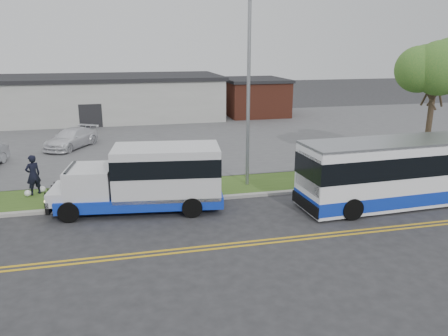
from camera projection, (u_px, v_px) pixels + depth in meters
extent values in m
plane|color=#28282B|center=(202.00, 209.00, 20.12)|extent=(140.00, 140.00, 0.00)
cube|color=gold|center=(220.00, 245.00, 16.52)|extent=(70.00, 0.12, 0.01)
cube|color=gold|center=(222.00, 248.00, 16.24)|extent=(70.00, 0.12, 0.01)
cube|color=#9E9B93|center=(197.00, 199.00, 21.13)|extent=(80.00, 0.30, 0.15)
cube|color=#34511B|center=(191.00, 188.00, 22.82)|extent=(80.00, 3.30, 0.10)
cube|color=#4C4C4F|center=(164.00, 136.00, 36.02)|extent=(80.00, 25.00, 0.10)
cube|color=#9E9E99|center=(93.00, 100.00, 43.52)|extent=(25.00, 10.00, 4.00)
cube|color=black|center=(91.00, 78.00, 42.92)|extent=(25.40, 10.40, 0.35)
cube|color=black|center=(91.00, 116.00, 39.13)|extent=(2.00, 0.15, 2.20)
cube|color=brown|center=(254.00, 98.00, 46.31)|extent=(6.00, 7.00, 3.60)
cube|color=black|center=(254.00, 80.00, 45.77)|extent=(6.30, 7.30, 0.30)
cylinder|color=#36291D|center=(428.00, 131.00, 25.37)|extent=(0.32, 0.32, 4.76)
ellipsoid|color=#2D6523|center=(437.00, 65.00, 24.35)|extent=(5.20, 5.20, 4.42)
cylinder|color=gray|center=(248.00, 95.00, 22.09)|extent=(0.18, 0.18, 9.50)
cube|color=#1031B6|center=(142.00, 197.00, 19.90)|extent=(7.51, 3.35, 0.53)
cube|color=silver|center=(167.00, 171.00, 19.68)|extent=(4.97, 3.02, 2.24)
cube|color=black|center=(167.00, 163.00, 19.58)|extent=(4.99, 3.07, 0.80)
cube|color=silver|center=(90.00, 181.00, 19.43)|extent=(2.19, 2.52, 1.28)
cube|color=black|center=(71.00, 177.00, 19.29)|extent=(0.36, 2.03, 0.96)
cube|color=silver|center=(64.00, 193.00, 19.46)|extent=(1.33, 2.31, 0.59)
cube|color=black|center=(54.00, 201.00, 19.49)|extent=(0.43, 2.19, 0.53)
sphere|color=#FFD88C|center=(47.00, 201.00, 18.65)|extent=(0.24, 0.24, 0.21)
sphere|color=#FFD88C|center=(56.00, 189.00, 20.18)|extent=(0.24, 0.24, 0.21)
cylinder|color=black|center=(69.00, 212.00, 18.52)|extent=(0.93, 0.41, 0.90)
cylinder|color=black|center=(80.00, 194.00, 20.73)|extent=(0.93, 0.41, 0.90)
cylinder|color=black|center=(192.00, 207.00, 19.06)|extent=(0.93, 0.41, 0.90)
cylinder|color=black|center=(190.00, 190.00, 21.27)|extent=(0.93, 0.41, 0.90)
cube|color=white|center=(413.00, 171.00, 20.62)|extent=(11.15, 2.99, 2.91)
cube|color=#1031B6|center=(411.00, 191.00, 20.89)|extent=(11.17, 3.02, 0.60)
cube|color=black|center=(415.00, 159.00, 20.47)|extent=(11.19, 3.04, 0.95)
cube|color=black|center=(308.00, 173.00, 19.08)|extent=(0.20, 2.31, 1.61)
cube|color=black|center=(305.00, 204.00, 19.46)|extent=(0.23, 2.51, 0.50)
cube|color=gray|center=(417.00, 140.00, 20.22)|extent=(11.15, 2.99, 0.12)
cylinder|color=black|center=(352.00, 209.00, 18.78)|extent=(0.98, 0.36, 0.96)
cylinder|color=black|center=(325.00, 192.00, 20.98)|extent=(0.98, 0.36, 0.96)
cylinder|color=black|center=(438.00, 181.00, 22.70)|extent=(0.98, 0.36, 0.96)
imported|color=black|center=(33.00, 175.00, 21.53)|extent=(0.88, 0.81, 2.02)
imported|color=white|center=(71.00, 138.00, 31.45)|extent=(4.08, 5.08, 1.38)
sphere|color=white|center=(28.00, 193.00, 21.46)|extent=(0.32, 0.32, 0.32)
sphere|color=white|center=(42.00, 189.00, 22.06)|extent=(0.32, 0.32, 0.32)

